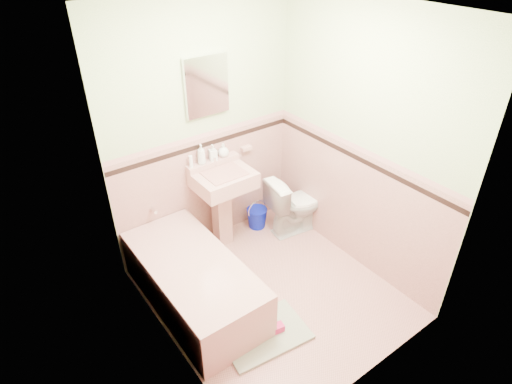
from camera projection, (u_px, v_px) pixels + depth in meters
floor at (272, 293)px, 4.06m from camera, size 2.20×2.20×0.00m
ceiling at (280, 9)px, 2.72m from camera, size 2.20×2.20×0.00m
wall_back at (203, 132)px, 4.14m from camera, size 2.50×0.00×2.50m
wall_front at (387, 253)px, 2.65m from camera, size 2.50×0.00×2.50m
wall_left at (158, 224)px, 2.89m from camera, size 0.00×2.50×2.50m
wall_right at (361, 145)px, 3.89m from camera, size 0.00×2.50×2.50m
wainscot_back at (208, 190)px, 4.48m from camera, size 2.00×0.00×2.00m
wainscot_front at (370, 323)px, 3.00m from camera, size 2.00×0.00×2.00m
wainscot_left at (170, 293)px, 3.25m from camera, size 0.00×2.20×2.20m
wainscot_right at (352, 205)px, 4.24m from camera, size 0.00×2.20×2.20m
accent_back at (205, 145)px, 4.19m from camera, size 2.00×0.00×2.00m
accent_front at (381, 267)px, 2.73m from camera, size 2.00×0.00×2.00m
accent_left at (163, 239)px, 2.97m from camera, size 0.00×2.20×2.20m
accent_right at (358, 159)px, 3.95m from camera, size 0.00×2.20×2.20m
cap_back at (205, 135)px, 4.14m from camera, size 2.00×0.00×2.00m
cap_front at (384, 255)px, 2.67m from camera, size 2.00×0.00×2.00m
cap_left at (161, 227)px, 2.92m from camera, size 0.00×2.20×2.20m
cap_right at (360, 149)px, 3.90m from camera, size 0.00×2.20×2.20m
bathtub at (194, 284)px, 3.85m from camera, size 0.70×1.50×0.45m
tub_faucet at (153, 209)px, 4.12m from camera, size 0.04×0.12×0.04m
sink at (225, 210)px, 4.43m from camera, size 0.57×0.48×0.89m
sink_faucet at (215, 162)px, 4.26m from camera, size 0.02×0.02×0.10m
medicine_cabinet at (207, 86)px, 3.90m from camera, size 0.44×0.04×0.55m
soap_dish at (246, 148)px, 4.51m from camera, size 0.11×0.07×0.04m
soap_bottle_left at (201, 154)px, 4.16m from camera, size 0.10×0.10×0.21m
soap_bottle_mid at (213, 152)px, 4.24m from camera, size 0.09×0.09×0.16m
soap_bottle_right at (223, 150)px, 4.31m from camera, size 0.12×0.12×0.14m
tube at (191, 162)px, 4.13m from camera, size 0.04×0.04×0.12m
toilet at (296, 204)px, 4.73m from camera, size 0.70×0.46×0.67m
bucket at (257, 218)px, 4.88m from camera, size 0.31×0.31×0.23m
bath_mat at (264, 334)px, 3.64m from camera, size 0.77×0.56×0.03m
shoe at (275, 329)px, 3.63m from camera, size 0.17×0.10×0.06m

